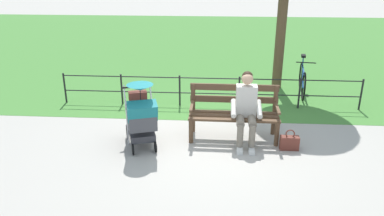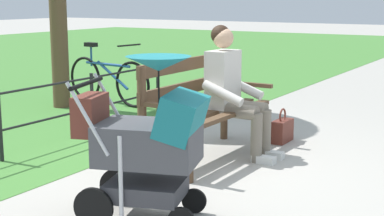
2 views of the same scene
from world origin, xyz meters
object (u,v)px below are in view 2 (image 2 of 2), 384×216
Objects in this scene: person_on_bench at (233,87)px; stroller at (149,137)px; handbag at (282,130)px; bicycle at (108,79)px; park_bench at (202,104)px.

person_on_bench is 1.11× the size of stroller.
handbag is at bearing 163.29° from person_on_bench.
person_on_bench reaches higher than bicycle.
stroller is 2.58m from handbag.
handbag is at bearing 154.75° from park_bench.
person_on_bench is at bearing -171.15° from stroller.
park_bench is at bearing -162.48° from stroller.
handbag is 0.22× the size of bicycle.
park_bench reaches higher than handbag.
stroller reaches higher than bicycle.
park_bench is 1.12m from handbag.
bicycle is (-0.81, -3.07, 0.24)m from handbag.
bicycle is (-1.56, -2.85, -0.31)m from person_on_bench.
stroller is at bearing 1.23° from handbag.
bicycle is at bearing -137.01° from stroller.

